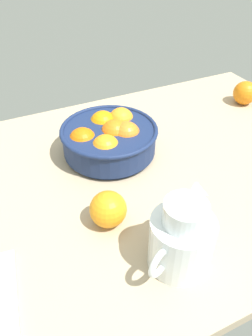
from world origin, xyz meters
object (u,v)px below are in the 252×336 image
loose_orange_0 (245,93)px  fruit_bowl (109,138)px  loose_orange_2 (108,209)px  juice_pitcher (181,242)px

loose_orange_0 → fruit_bowl: bearing=-172.4°
loose_orange_2 → fruit_bowl: bearing=66.5°
juice_pitcher → loose_orange_2: bearing=118.7°
juice_pitcher → loose_orange_2: 17.97cm
fruit_bowl → loose_orange_2: bearing=-113.5°
juice_pitcher → fruit_bowl: bearing=87.0°
fruit_bowl → loose_orange_0: bearing=7.6°
fruit_bowl → juice_pitcher: bearing=-93.0°
juice_pitcher → loose_orange_0: bearing=39.5°
loose_orange_0 → loose_orange_2: 73.82cm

